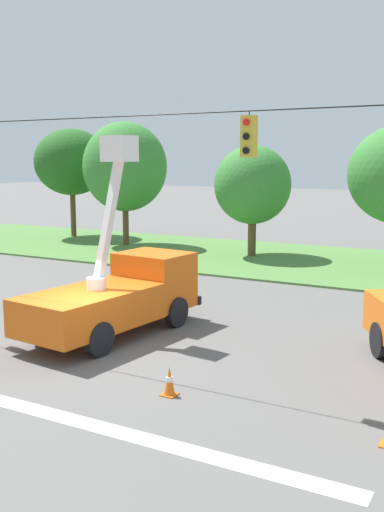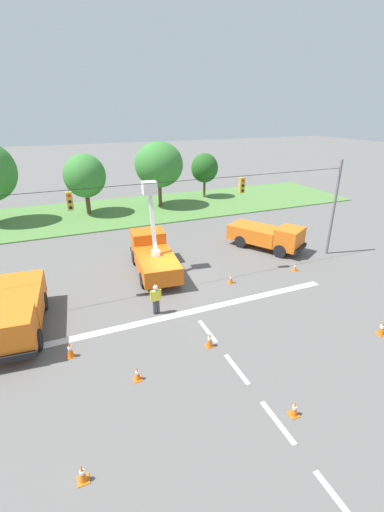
% 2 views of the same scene
% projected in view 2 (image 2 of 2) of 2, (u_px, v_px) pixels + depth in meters
% --- Properties ---
extents(ground_plane, '(200.00, 200.00, 0.00)m').
position_uv_depth(ground_plane, '(171.00, 283.00, 22.33)').
color(ground_plane, '#605E5B').
extents(grass_verge, '(56.00, 12.00, 0.10)m').
position_uv_depth(grass_verge, '(116.00, 212.00, 37.54)').
color(grass_verge, '#517F3D').
rests_on(grass_verge, ground).
extents(lane_markings, '(17.60, 15.25, 0.01)m').
position_uv_depth(lane_markings, '(203.00, 326.00, 17.98)').
color(lane_markings, silver).
rests_on(lane_markings, ground).
extents(signal_gantry, '(26.20, 0.33, 7.20)m').
position_uv_depth(signal_gantry, '(168.00, 221.00, 20.61)').
color(signal_gantry, slate).
rests_on(signal_gantry, ground).
extents(tree_centre, '(4.27, 4.63, 6.33)m').
position_uv_depth(tree_centre, '(85.00, 176.00, 35.17)').
color(tree_centre, brown).
rests_on(tree_centre, ground).
extents(tree_east, '(5.33, 5.25, 7.26)m').
position_uv_depth(tree_east, '(159.00, 165.00, 37.77)').
color(tree_east, brown).
rests_on(tree_east, ground).
extents(tree_far_east, '(3.34, 3.14, 5.50)m').
position_uv_depth(tree_far_east, '(205.00, 168.00, 42.19)').
color(tree_far_east, brown).
rests_on(tree_far_east, ground).
extents(utility_truck_bucket_lift, '(3.05, 6.67, 6.23)m').
position_uv_depth(utility_truck_bucket_lift, '(153.00, 254.00, 23.50)').
color(utility_truck_bucket_lift, orange).
rests_on(utility_truck_bucket_lift, ground).
extents(utility_truck_support_near, '(2.82, 6.59, 2.16)m').
position_uv_depth(utility_truck_support_near, '(17.00, 311.00, 17.10)').
color(utility_truck_support_near, orange).
rests_on(utility_truck_support_near, ground).
extents(utility_truck_support_far, '(4.99, 6.32, 2.10)m').
position_uv_depth(utility_truck_support_far, '(267.00, 235.00, 27.43)').
color(utility_truck_support_far, orange).
rests_on(utility_truck_support_far, ground).
extents(road_worker, '(0.65, 0.26, 1.77)m').
position_uv_depth(road_worker, '(156.00, 298.00, 18.67)').
color(road_worker, '#383842').
rests_on(road_worker, ground).
extents(traffic_cone_foreground_left, '(0.36, 0.36, 0.61)m').
position_uv_depth(traffic_cone_foreground_left, '(295.00, 267.00, 23.95)').
color(traffic_cone_foreground_left, orange).
rests_on(traffic_cone_foreground_left, ground).
extents(traffic_cone_foreground_right, '(0.36, 0.36, 0.67)m').
position_uv_depth(traffic_cone_foreground_right, '(82.00, 473.00, 10.37)').
color(traffic_cone_foreground_right, orange).
rests_on(traffic_cone_foreground_right, ground).
extents(traffic_cone_mid_left, '(0.36, 0.36, 0.69)m').
position_uv_depth(traffic_cone_mid_left, '(231.00, 278.00, 22.23)').
color(traffic_cone_mid_left, orange).
rests_on(traffic_cone_mid_left, ground).
extents(traffic_cone_mid_right, '(0.36, 0.36, 0.66)m').
position_uv_depth(traffic_cone_mid_right, '(295.00, 409.00, 12.62)').
color(traffic_cone_mid_right, orange).
rests_on(traffic_cone_mid_right, ground).
extents(traffic_cone_near_bucket, '(0.36, 0.36, 0.79)m').
position_uv_depth(traffic_cone_near_bucket, '(382.00, 328.00, 17.14)').
color(traffic_cone_near_bucket, orange).
rests_on(traffic_cone_near_bucket, ground).
extents(traffic_cone_lane_edge_a, '(0.36, 0.36, 0.65)m').
position_uv_depth(traffic_cone_lane_edge_a, '(140.00, 252.00, 26.30)').
color(traffic_cone_lane_edge_a, orange).
rests_on(traffic_cone_lane_edge_a, ground).
extents(traffic_cone_lane_edge_b, '(0.36, 0.36, 0.65)m').
position_uv_depth(traffic_cone_lane_edge_b, '(137.00, 374.00, 14.29)').
color(traffic_cone_lane_edge_b, orange).
rests_on(traffic_cone_lane_edge_b, ground).
extents(traffic_cone_far_left, '(0.36, 0.36, 0.61)m').
position_uv_depth(traffic_cone_far_left, '(245.00, 229.00, 31.43)').
color(traffic_cone_far_left, orange).
rests_on(traffic_cone_far_left, ground).
extents(traffic_cone_far_right, '(0.36, 0.36, 0.81)m').
position_uv_depth(traffic_cone_far_right, '(70.00, 349.00, 15.59)').
color(traffic_cone_far_right, orange).
rests_on(traffic_cone_far_right, ground).
extents(traffic_cone_centre_line, '(0.36, 0.36, 0.80)m').
position_uv_depth(traffic_cone_centre_line, '(210.00, 339.00, 16.27)').
color(traffic_cone_centre_line, orange).
rests_on(traffic_cone_centre_line, ground).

